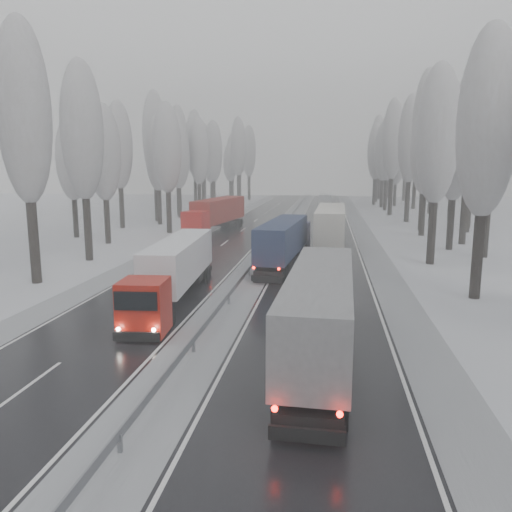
% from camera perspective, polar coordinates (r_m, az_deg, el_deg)
% --- Properties ---
extents(ground, '(260.00, 260.00, 0.00)m').
position_cam_1_polar(ground, '(19.24, -10.37, -15.06)').
color(ground, silver).
rests_on(ground, ground).
extents(carriageway_right, '(7.50, 200.00, 0.03)m').
position_cam_1_polar(carriageway_right, '(47.17, 7.46, 0.12)').
color(carriageway_right, black).
rests_on(carriageway_right, ground).
extents(carriageway_left, '(7.50, 200.00, 0.03)m').
position_cam_1_polar(carriageway_left, '(48.44, -5.05, 0.42)').
color(carriageway_left, black).
rests_on(carriageway_left, ground).
extents(median_slush, '(3.00, 200.00, 0.04)m').
position_cam_1_polar(median_slush, '(47.52, 1.12, 0.28)').
color(median_slush, '#9EA1A6').
rests_on(median_slush, ground).
extents(shoulder_right, '(2.40, 200.00, 0.04)m').
position_cam_1_polar(shoulder_right, '(47.38, 13.46, -0.03)').
color(shoulder_right, '#9EA1A6').
rests_on(shoulder_right, ground).
extents(shoulder_left, '(2.40, 200.00, 0.04)m').
position_cam_1_polar(shoulder_left, '(49.79, -10.61, 0.56)').
color(shoulder_left, '#9EA1A6').
rests_on(shoulder_left, ground).
extents(median_guardrail, '(0.12, 200.00, 0.76)m').
position_cam_1_polar(median_guardrail, '(47.41, 1.12, 0.96)').
color(median_guardrail, slate).
rests_on(median_guardrail, ground).
extents(tree_16, '(3.60, 3.60, 16.53)m').
position_cam_1_polar(tree_16, '(33.54, 24.98, 13.53)').
color(tree_16, black).
rests_on(tree_16, ground).
extents(tree_18, '(3.60, 3.60, 16.58)m').
position_cam_1_polar(tree_18, '(44.45, 20.06, 12.83)').
color(tree_18, black).
rests_on(tree_18, ground).
extents(tree_19, '(3.60, 3.60, 14.57)m').
position_cam_1_polar(tree_19, '(49.61, 25.37, 10.64)').
color(tree_19, black).
rests_on(tree_19, ground).
extents(tree_20, '(3.60, 3.60, 15.71)m').
position_cam_1_polar(tree_20, '(53.08, 21.88, 11.57)').
color(tree_20, black).
rests_on(tree_20, ground).
extents(tree_21, '(3.60, 3.60, 18.62)m').
position_cam_1_polar(tree_21, '(57.59, 23.27, 13.16)').
color(tree_21, black).
rests_on(tree_21, ground).
extents(tree_22, '(3.60, 3.60, 15.86)m').
position_cam_1_polar(tree_22, '(63.12, 18.87, 11.50)').
color(tree_22, black).
rests_on(tree_22, ground).
extents(tree_23, '(3.60, 3.60, 13.55)m').
position_cam_1_polar(tree_23, '(68.36, 23.44, 9.82)').
color(tree_23, black).
rests_on(tree_23, ground).
extents(tree_24, '(3.60, 3.60, 20.49)m').
position_cam_1_polar(tree_24, '(68.76, 18.91, 13.80)').
color(tree_24, black).
rests_on(tree_24, ground).
extents(tree_25, '(3.60, 3.60, 19.44)m').
position_cam_1_polar(tree_25, '(74.11, 23.69, 12.68)').
color(tree_25, black).
rests_on(tree_25, ground).
extents(tree_26, '(3.60, 3.60, 18.78)m').
position_cam_1_polar(tree_26, '(78.73, 17.24, 12.56)').
color(tree_26, black).
rests_on(tree_26, ground).
extents(tree_27, '(3.60, 3.60, 17.62)m').
position_cam_1_polar(tree_27, '(83.97, 21.71, 11.62)').
color(tree_27, black).
rests_on(tree_27, ground).
extents(tree_28, '(3.60, 3.60, 19.62)m').
position_cam_1_polar(tree_28, '(89.17, 15.39, 12.65)').
color(tree_28, black).
rests_on(tree_28, ground).
extents(tree_29, '(3.60, 3.60, 18.11)m').
position_cam_1_polar(tree_29, '(94.22, 19.60, 11.69)').
color(tree_29, black).
rests_on(tree_29, ground).
extents(tree_30, '(3.60, 3.60, 17.86)m').
position_cam_1_polar(tree_30, '(98.82, 14.79, 11.75)').
color(tree_30, black).
rests_on(tree_30, ground).
extents(tree_31, '(3.60, 3.60, 18.58)m').
position_cam_1_polar(tree_31, '(103.60, 17.87, 11.76)').
color(tree_31, black).
rests_on(tree_31, ground).
extents(tree_32, '(3.60, 3.60, 17.33)m').
position_cam_1_polar(tree_32, '(106.28, 14.36, 11.45)').
color(tree_32, black).
rests_on(tree_32, ground).
extents(tree_33, '(3.60, 3.60, 14.33)m').
position_cam_1_polar(tree_33, '(110.58, 15.74, 10.32)').
color(tree_33, black).
rests_on(tree_33, ground).
extents(tree_34, '(3.60, 3.60, 17.63)m').
position_cam_1_polar(tree_34, '(113.27, 13.52, 11.48)').
color(tree_34, black).
rests_on(tree_34, ground).
extents(tree_35, '(3.60, 3.60, 18.25)m').
position_cam_1_polar(tree_35, '(118.41, 17.88, 11.39)').
color(tree_35, black).
rests_on(tree_35, ground).
extents(tree_36, '(3.60, 3.60, 20.23)m').
position_cam_1_polar(tree_36, '(123.24, 13.75, 12.10)').
color(tree_36, black).
rests_on(tree_36, ground).
extents(tree_37, '(3.60, 3.60, 16.37)m').
position_cam_1_polar(tree_37, '(127.96, 16.71, 10.78)').
color(tree_37, black).
rests_on(tree_37, ground).
extents(tree_38, '(3.60, 3.60, 17.97)m').
position_cam_1_polar(tree_38, '(133.87, 14.03, 11.30)').
color(tree_38, black).
rests_on(tree_38, ground).
extents(tree_39, '(3.60, 3.60, 16.19)m').
position_cam_1_polar(tree_39, '(138.12, 15.03, 10.73)').
color(tree_39, black).
rests_on(tree_39, ground).
extents(tree_56, '(3.60, 3.60, 18.12)m').
position_cam_1_polar(tree_56, '(38.29, -25.00, 14.52)').
color(tree_56, black).
rests_on(tree_56, ground).
extents(tree_58, '(3.60, 3.60, 17.21)m').
position_cam_1_polar(tree_58, '(46.13, -19.26, 13.25)').
color(tree_58, black).
rests_on(tree_58, ground).
extents(tree_59, '(3.60, 3.60, 18.41)m').
position_cam_1_polar(tree_59, '(53.45, -24.82, 13.21)').
color(tree_59, black).
rests_on(tree_59, ground).
extents(tree_60, '(3.60, 3.60, 14.84)m').
position_cam_1_polar(tree_60, '(55.87, -17.01, 11.17)').
color(tree_60, black).
rests_on(tree_60, ground).
extents(tree_61, '(3.60, 3.60, 13.95)m').
position_cam_1_polar(tree_61, '(62.02, -20.31, 10.31)').
color(tree_61, black).
rests_on(tree_61, ground).
extents(tree_62, '(3.60, 3.60, 16.04)m').
position_cam_1_polar(tree_62, '(63.37, -10.14, 11.97)').
color(tree_62, black).
rests_on(tree_62, ground).
extents(tree_63, '(3.60, 3.60, 16.88)m').
position_cam_1_polar(tree_63, '(69.93, -15.40, 12.02)').
color(tree_63, black).
rests_on(tree_63, ground).
extents(tree_64, '(3.60, 3.60, 15.42)m').
position_cam_1_polar(tree_64, '(73.25, -11.16, 11.35)').
color(tree_64, black).
rests_on(tree_64, ground).
extents(tree_65, '(3.60, 3.60, 19.48)m').
position_cam_1_polar(tree_65, '(77.72, -11.52, 13.17)').
color(tree_65, black).
rests_on(tree_65, ground).
extents(tree_66, '(3.60, 3.60, 15.23)m').
position_cam_1_polar(tree_66, '(82.38, -8.85, 11.18)').
color(tree_66, black).
rests_on(tree_66, ground).
extents(tree_67, '(3.60, 3.60, 17.09)m').
position_cam_1_polar(tree_67, '(86.64, -8.98, 11.91)').
color(tree_67, black).
rests_on(tree_67, ground).
extents(tree_68, '(3.60, 3.60, 16.65)m').
position_cam_1_polar(tree_68, '(88.48, -6.57, 11.74)').
color(tree_68, black).
rests_on(tree_68, ground).
extents(tree_69, '(3.60, 3.60, 19.35)m').
position_cam_1_polar(tree_69, '(93.71, -8.89, 12.64)').
color(tree_69, black).
rests_on(tree_69, ground).
extents(tree_70, '(3.60, 3.60, 17.09)m').
position_cam_1_polar(tree_70, '(98.21, -4.90, 11.76)').
color(tree_70, black).
rests_on(tree_70, ground).
extents(tree_71, '(3.60, 3.60, 19.61)m').
position_cam_1_polar(tree_71, '(103.30, -7.04, 12.53)').
color(tree_71, black).
rests_on(tree_71, ground).
extents(tree_72, '(3.60, 3.60, 15.11)m').
position_cam_1_polar(tree_72, '(107.88, -5.13, 10.94)').
color(tree_72, black).
rests_on(tree_72, ground).
extents(tree_73, '(3.60, 3.60, 17.22)m').
position_cam_1_polar(tree_73, '(112.47, -6.12, 11.57)').
color(tree_73, black).
rests_on(tree_73, ground).
extents(tree_74, '(3.60, 3.60, 19.68)m').
position_cam_1_polar(tree_74, '(117.74, -2.05, 12.32)').
color(tree_74, black).
rests_on(tree_74, ground).
extents(tree_75, '(3.60, 3.60, 18.60)m').
position_cam_1_polar(tree_75, '(123.54, -5.97, 11.85)').
color(tree_75, black).
rests_on(tree_75, ground).
extents(tree_76, '(3.60, 3.60, 18.55)m').
position_cam_1_polar(tree_76, '(126.80, -0.81, 11.84)').
color(tree_76, black).
rests_on(tree_76, ground).
extents(tree_77, '(3.60, 3.60, 14.32)m').
position_cam_1_polar(tree_77, '(131.67, -2.98, 10.59)').
color(tree_77, black).
rests_on(tree_77, ground).
extents(tree_78, '(3.60, 3.60, 19.55)m').
position_cam_1_polar(tree_78, '(133.90, -1.88, 12.01)').
color(tree_78, black).
rests_on(tree_78, ground).
extents(tree_79, '(3.60, 3.60, 17.07)m').
position_cam_1_polar(tree_79, '(138.29, -2.73, 11.29)').
color(tree_79, black).
rests_on(tree_79, ground).
extents(truck_grey_tarp, '(3.01, 15.60, 3.98)m').
position_cam_1_polar(truck_grey_tarp, '(21.71, 7.50, -5.50)').
color(truck_grey_tarp, '#454549').
rests_on(truck_grey_tarp, ground).
extents(truck_blue_box, '(3.58, 15.07, 3.83)m').
position_cam_1_polar(truck_blue_box, '(41.69, 3.36, 1.96)').
color(truck_blue_box, '#1C1D48').
rests_on(truck_blue_box, ground).
extents(truck_cream_box, '(3.04, 16.71, 4.27)m').
position_cam_1_polar(truck_cream_box, '(50.50, 8.55, 3.59)').
color(truck_cream_box, '#ADA699').
rests_on(truck_cream_box, ground).
extents(box_truck_distant, '(2.41, 7.82, 2.92)m').
position_cam_1_polar(box_truck_distant, '(99.87, 7.92, 6.20)').
color(box_truck_distant, silver).
rests_on(box_truck_distant, ground).
extents(truck_red_white, '(3.17, 14.20, 3.62)m').
position_cam_1_polar(truck_red_white, '(31.08, -9.16, -1.19)').
color(truck_red_white, '#A61309').
rests_on(truck_red_white, ground).
extents(truck_red_red, '(4.72, 16.49, 4.19)m').
position_cam_1_polar(truck_red_red, '(63.38, -4.56, 4.93)').
color(truck_red_red, '#BD0F0A').
rests_on(truck_red_red, ground).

